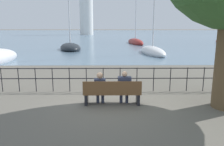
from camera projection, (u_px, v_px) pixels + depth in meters
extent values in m
plane|color=#605B51|center=(112.00, 104.00, 7.95)|extent=(1000.00, 1000.00, 0.00)
cube|color=slate|center=(109.00, 32.00, 163.12)|extent=(600.00, 300.00, 0.01)
cube|color=brown|center=(112.00, 93.00, 7.86)|extent=(2.06, 0.45, 0.05)
cube|color=brown|center=(112.00, 88.00, 7.61)|extent=(2.06, 0.04, 0.45)
cube|color=black|center=(86.00, 99.00, 7.89)|extent=(0.10, 0.41, 0.40)
cube|color=black|center=(138.00, 99.00, 7.92)|extent=(0.10, 0.41, 0.40)
cylinder|color=#2D3347|center=(98.00, 97.00, 8.05)|extent=(0.11, 0.11, 0.45)
cylinder|color=#2D3347|center=(103.00, 97.00, 8.05)|extent=(0.11, 0.11, 0.45)
cube|color=#2D3347|center=(100.00, 90.00, 7.91)|extent=(0.34, 0.26, 0.14)
cube|color=#2D3347|center=(100.00, 86.00, 7.78)|extent=(0.40, 0.24, 0.50)
sphere|color=tan|center=(100.00, 75.00, 7.70)|extent=(0.23, 0.23, 0.23)
cylinder|color=#2D3347|center=(121.00, 97.00, 8.06)|extent=(0.11, 0.11, 0.45)
cylinder|color=#2D3347|center=(127.00, 97.00, 8.06)|extent=(0.11, 0.11, 0.45)
cube|color=#2D3347|center=(124.00, 90.00, 7.92)|extent=(0.40, 0.26, 0.14)
cube|color=#2D3347|center=(124.00, 85.00, 7.78)|extent=(0.47, 0.24, 0.57)
sphere|color=tan|center=(125.00, 74.00, 7.70)|extent=(0.19, 0.19, 0.19)
cylinder|color=black|center=(2.00, 80.00, 9.41)|extent=(0.04, 0.04, 1.05)
cylinder|color=black|center=(19.00, 80.00, 9.42)|extent=(0.04, 0.04, 1.05)
cylinder|color=black|center=(36.00, 80.00, 9.43)|extent=(0.04, 0.04, 1.05)
cylinder|color=black|center=(53.00, 80.00, 9.44)|extent=(0.04, 0.04, 1.05)
cylinder|color=black|center=(70.00, 80.00, 9.45)|extent=(0.04, 0.04, 1.05)
cylinder|color=black|center=(86.00, 80.00, 9.46)|extent=(0.04, 0.04, 1.05)
cylinder|color=black|center=(103.00, 80.00, 9.47)|extent=(0.04, 0.04, 1.05)
cylinder|color=black|center=(120.00, 80.00, 9.48)|extent=(0.04, 0.04, 1.05)
cylinder|color=black|center=(137.00, 79.00, 9.48)|extent=(0.04, 0.04, 1.05)
cylinder|color=black|center=(154.00, 79.00, 9.49)|extent=(0.04, 0.04, 1.05)
cylinder|color=black|center=(170.00, 79.00, 9.50)|extent=(0.04, 0.04, 1.05)
cylinder|color=black|center=(187.00, 79.00, 9.51)|extent=(0.04, 0.04, 1.05)
cylinder|color=black|center=(204.00, 79.00, 9.52)|extent=(0.04, 0.04, 1.05)
cylinder|color=black|center=(220.00, 79.00, 9.53)|extent=(0.04, 0.04, 1.05)
cylinder|color=black|center=(112.00, 68.00, 9.37)|extent=(10.97, 0.04, 0.04)
cylinder|color=black|center=(112.00, 78.00, 9.46)|extent=(10.97, 0.04, 0.04)
ellipsoid|color=white|center=(152.00, 52.00, 23.18)|extent=(2.49, 6.76, 1.20)
ellipsoid|color=black|center=(70.00, 48.00, 27.88)|extent=(4.13, 6.76, 1.24)
cylinder|color=silver|center=(69.00, 18.00, 27.12)|extent=(0.14, 0.14, 6.73)
ellipsoid|color=maroon|center=(135.00, 42.00, 38.54)|extent=(2.74, 9.03, 1.33)
cylinder|color=silver|center=(136.00, 11.00, 37.47)|extent=(0.14, 0.14, 9.82)
cylinder|color=white|center=(86.00, 8.00, 88.80)|extent=(5.43, 5.43, 21.63)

